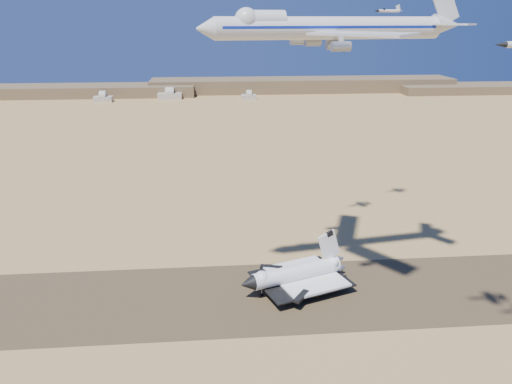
{
  "coord_description": "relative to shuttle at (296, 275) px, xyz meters",
  "views": [
    {
      "loc": [
        -5.47,
        -160.26,
        96.86
      ],
      "look_at": [
        8.97,
        8.0,
        38.0
      ],
      "focal_mm": 35.0,
      "sensor_mm": 36.0,
      "label": 1
    }
  ],
  "objects": [
    {
      "name": "crew_a",
      "position": [
        7.56,
        -5.81,
        -4.74
      ],
      "size": [
        0.68,
        0.8,
        1.85
      ],
      "primitive_type": "imported",
      "rotation": [
        0.0,
        0.0,
        2.0
      ],
      "color": "orange",
      "rests_on": "runway"
    },
    {
      "name": "chase_jet_e",
      "position": [
        22.93,
        45.03,
        86.29
      ],
      "size": [
        14.65,
        8.57,
        3.74
      ],
      "rotation": [
        0.0,
        0.0,
        0.32
      ],
      "color": "silver"
    },
    {
      "name": "chase_jet_f",
      "position": [
        48.98,
        62.69,
        94.36
      ],
      "size": [
        13.59,
        7.92,
        3.46
      ],
      "rotation": [
        0.0,
        0.0,
        0.3
      ],
      "color": "silver"
    },
    {
      "name": "crew_b",
      "position": [
        7.43,
        -6.68,
        -4.72
      ],
      "size": [
        0.67,
        0.99,
        1.9
      ],
      "primitive_type": "imported",
      "rotation": [
        0.0,
        0.0,
        1.72
      ],
      "color": "orange",
      "rests_on": "runway"
    },
    {
      "name": "runway",
      "position": [
        -23.65,
        -4.63,
        -5.7
      ],
      "size": [
        600.0,
        50.0,
        0.06
      ],
      "primitive_type": "cube",
      "color": "brown",
      "rests_on": "ground"
    },
    {
      "name": "shuttle",
      "position": [
        0.0,
        0.0,
        0.0
      ],
      "size": [
        43.78,
        35.63,
        21.3
      ],
      "rotation": [
        0.0,
        0.0,
        0.34
      ],
      "color": "white",
      "rests_on": "runway"
    },
    {
      "name": "ground",
      "position": [
        -23.65,
        -4.63,
        -5.73
      ],
      "size": [
        1200.0,
        1200.0,
        0.0
      ],
      "primitive_type": "plane",
      "color": "#A9894B",
      "rests_on": "ground"
    },
    {
      "name": "crew_c",
      "position": [
        6.84,
        -7.77,
        -4.88
      ],
      "size": [
        0.96,
        0.99,
        1.57
      ],
      "primitive_type": "imported",
      "rotation": [
        0.0,
        0.0,
        2.31
      ],
      "color": "orange",
      "rests_on": "runway"
    },
    {
      "name": "ridgeline",
      "position": [
        41.66,
        522.67,
        1.9
      ],
      "size": [
        960.0,
        90.0,
        18.0
      ],
      "color": "brown",
      "rests_on": "ground"
    },
    {
      "name": "carrier_747",
      "position": [
        5.57,
        -3.79,
        88.37
      ],
      "size": [
        87.57,
        66.89,
        21.73
      ],
      "rotation": [
        0.0,
        0.0,
        0.15
      ],
      "color": "silver"
    },
    {
      "name": "hangars",
      "position": [
        -87.65,
        473.8,
        -0.9
      ],
      "size": [
        200.5,
        29.5,
        30.0
      ],
      "color": "beige",
      "rests_on": "ground"
    }
  ]
}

